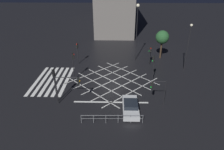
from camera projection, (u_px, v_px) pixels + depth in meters
ground_plane at (112, 81)px, 30.46m from camera, size 200.00×200.00×0.00m
road_markings at (76, 82)px, 30.28m from camera, size 14.21×18.79×0.01m
traffic_light_ne_cross at (157, 87)px, 23.76m from camera, size 0.36×1.87×3.39m
traffic_light_nw_main at (150, 52)px, 34.83m from camera, size 0.39×0.36×3.40m
traffic_light_se_main at (54, 79)px, 24.05m from camera, size 0.39×0.36×4.51m
traffic_light_median_south at (73, 61)px, 29.49m from camera, size 0.36×0.39×4.34m
traffic_light_median_north at (153, 63)px, 29.43m from camera, size 0.36×0.39×3.99m
traffic_light_se_cross at (69, 84)px, 23.82m from camera, size 0.36×3.03×3.81m
traffic_light_sw_main at (77, 49)px, 35.10m from camera, size 0.39×0.36×3.98m
traffic_light_nw_cross at (150, 52)px, 35.24m from camera, size 0.36×0.39×3.31m
street_lamp_east at (189, 41)px, 31.84m from camera, size 0.43×0.43×7.78m
street_lamp_west at (137, 20)px, 34.65m from camera, size 0.59×0.59×10.22m
street_tree_near at (162, 37)px, 37.23m from camera, size 2.49×2.49×5.39m
waiting_car at (130, 107)px, 23.45m from camera, size 4.55×1.82×1.24m
pedestrian_railing at (112, 118)px, 21.44m from camera, size 0.21×6.70×1.05m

